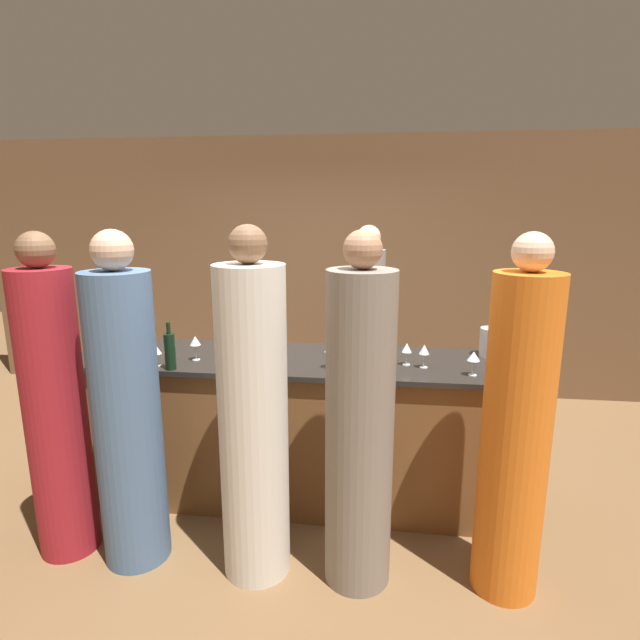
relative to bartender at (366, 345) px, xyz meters
The scene contains 19 objects.
ground_plane 1.34m from the bartender, 120.81° to the right, with size 14.00×14.00×0.00m, color brown.
back_wall 1.55m from the bartender, 110.11° to the left, with size 8.00×0.06×2.80m.
bar_counter 1.06m from the bartender, 120.81° to the right, with size 3.03×0.79×1.03m.
bartender is the anchor object (origin of this frame).
guest_0 1.63m from the bartender, 89.28° to the right, with size 0.36×0.36×1.94m.
guest_1 1.73m from the bartender, 108.75° to the right, with size 0.38×0.38×1.97m.
guest_2 1.81m from the bartender, 62.86° to the right, with size 0.35×0.35×1.94m.
guest_3 2.07m from the bartender, 128.57° to the right, with size 0.37×0.37×1.94m.
guest_4 2.37m from the bartender, 137.36° to the right, with size 0.34×0.34×1.92m.
wine_bottle_0 1.72m from the bartender, 135.50° to the right, with size 0.07×0.07×0.31m.
ice_bucket 1.11m from the bartender, 35.62° to the right, with size 0.16×0.16×0.20m.
wine_glass_0 1.78m from the bartender, 146.76° to the right, with size 0.07×0.07×0.16m.
wine_glass_1 1.09m from the bartender, 101.08° to the right, with size 0.07×0.07×0.17m.
wine_glass_2 1.30m from the bartender, 57.41° to the right, with size 0.08×0.08×0.15m.
wine_glass_3 1.77m from the bartender, 139.31° to the right, with size 0.07×0.07×0.15m.
wine_glass_4 0.99m from the bartender, 72.38° to the right, with size 0.07×0.07×0.15m.
wine_glass_5 1.06m from the bartender, 67.35° to the right, with size 0.07×0.07×0.16m.
wine_glass_6 1.12m from the bartender, 81.34° to the right, with size 0.08×0.08×0.16m.
wine_glass_7 1.51m from the bartender, 138.84° to the right, with size 0.07×0.07×0.17m.
Camera 1 is at (0.63, -3.25, 2.04)m, focal length 28.00 mm.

